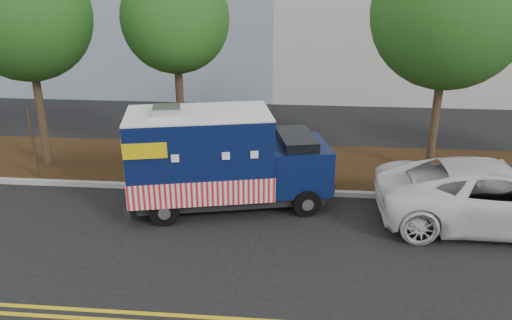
{
  "coord_description": "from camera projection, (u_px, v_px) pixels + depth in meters",
  "views": [
    {
      "loc": [
        3.41,
        -12.25,
        6.3
      ],
      "look_at": [
        2.22,
        0.6,
        1.36
      ],
      "focal_mm": 35.0,
      "sensor_mm": 36.0,
      "label": 1
    }
  ],
  "objects": [
    {
      "name": "tree_b",
      "position": [
        175.0,
        19.0,
        15.65
      ],
      "size": [
        3.43,
        3.43,
        6.57
      ],
      "color": "#38281C",
      "rests_on": "ground"
    },
    {
      "name": "centerline_far",
      "position": [
        116.0,
        320.0,
        9.57
      ],
      "size": [
        120.0,
        0.1,
        0.01
      ],
      "primitive_type": "cube",
      "color": "gold",
      "rests_on": "ground"
    },
    {
      "name": "tree_c",
      "position": [
        449.0,
        12.0,
        14.56
      ],
      "size": [
        4.59,
        4.59,
        7.45
      ],
      "color": "#38281C",
      "rests_on": "ground"
    },
    {
      "name": "centerline_near",
      "position": [
        120.0,
        312.0,
        9.8
      ],
      "size": [
        120.0,
        0.1,
        0.01
      ],
      "primitive_type": "cube",
      "color": "gold",
      "rests_on": "ground"
    },
    {
      "name": "curb",
      "position": [
        186.0,
        188.0,
        15.21
      ],
      "size": [
        120.0,
        0.18,
        0.15
      ],
      "primitive_type": "cube",
      "color": "#9E9E99",
      "rests_on": "ground"
    },
    {
      "name": "sign_post",
      "position": [
        34.0,
        146.0,
        15.45
      ],
      "size": [
        0.06,
        0.06,
        2.4
      ],
      "primitive_type": "cube",
      "color": "#473828",
      "rests_on": "ground"
    },
    {
      "name": "mulch_strip",
      "position": [
        200.0,
        163.0,
        17.17
      ],
      "size": [
        120.0,
        4.0,
        0.15
      ],
      "primitive_type": "cube",
      "color": "black",
      "rests_on": "ground"
    },
    {
      "name": "food_truck",
      "position": [
        218.0,
        162.0,
        13.76
      ],
      "size": [
        5.91,
        3.24,
        2.96
      ],
      "rotation": [
        0.0,
        0.0,
        0.23
      ],
      "color": "black",
      "rests_on": "ground"
    },
    {
      "name": "white_car",
      "position": [
        495.0,
        195.0,
        12.9
      ],
      "size": [
        6.08,
        2.87,
        1.68
      ],
      "primitive_type": "imported",
      "rotation": [
        0.0,
        0.0,
        1.56
      ],
      "color": "silver",
      "rests_on": "ground"
    },
    {
      "name": "tree_a",
      "position": [
        26.0,
        16.0,
        15.14
      ],
      "size": [
        3.98,
        3.98,
        6.98
      ],
      "color": "#38281C",
      "rests_on": "ground"
    },
    {
      "name": "ground",
      "position": [
        175.0,
        210.0,
        13.94
      ],
      "size": [
        120.0,
        120.0,
        0.0
      ],
      "primitive_type": "plane",
      "color": "black",
      "rests_on": "ground"
    }
  ]
}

